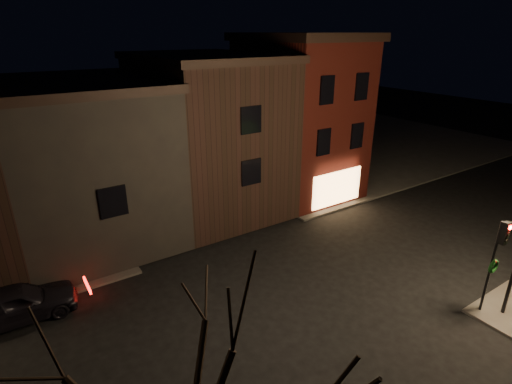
# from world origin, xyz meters

# --- Properties ---
(ground) EXTENTS (120.00, 120.00, 0.00)m
(ground) POSITION_xyz_m (0.00, 0.00, 0.00)
(ground) COLOR black
(ground) RESTS_ON ground
(sidewalk_far_right) EXTENTS (30.00, 30.00, 0.12)m
(sidewalk_far_right) POSITION_xyz_m (20.00, 20.00, 0.06)
(sidewalk_far_right) COLOR #2D2B28
(sidewalk_far_right) RESTS_ON ground
(corner_building) EXTENTS (6.50, 8.50, 10.50)m
(corner_building) POSITION_xyz_m (8.00, 9.47, 5.40)
(corner_building) COLOR #44100C
(corner_building) RESTS_ON ground
(row_building_a) EXTENTS (7.30, 10.30, 9.40)m
(row_building_a) POSITION_xyz_m (1.50, 10.50, 4.83)
(row_building_a) COLOR black
(row_building_a) RESTS_ON ground
(row_building_b) EXTENTS (7.80, 10.30, 8.40)m
(row_building_b) POSITION_xyz_m (-5.75, 10.50, 4.33)
(row_building_b) COLOR black
(row_building_b) RESTS_ON ground
(traffic_signal) EXTENTS (0.58, 0.38, 4.05)m
(traffic_signal) POSITION_xyz_m (5.60, -5.51, 2.81)
(traffic_signal) COLOR black
(traffic_signal) RESTS_ON sidewalk_near_right
(parked_car_a) EXTENTS (4.53, 1.93, 1.52)m
(parked_car_a) POSITION_xyz_m (-10.17, 4.50, 0.76)
(parked_car_a) COLOR black
(parked_car_a) RESTS_ON ground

